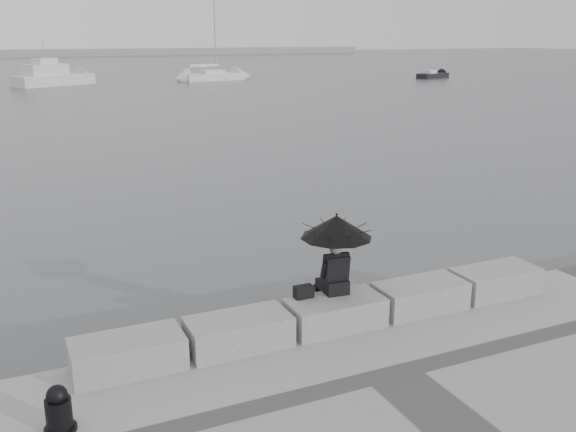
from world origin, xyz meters
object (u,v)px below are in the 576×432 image
mooring_bollard (59,412)px  small_motorboat (433,75)px  motor_cruiser (53,77)px  sailboat_right (213,76)px  seated_person (336,236)px

mooring_bollard → small_motorboat: bearing=49.6°
mooring_bollard → small_motorboat: mooring_bollard is taller
mooring_bollard → motor_cruiser: motor_cruiser is taller
sailboat_right → small_motorboat: bearing=-25.1°
mooring_bollard → sailboat_right: sailboat_right is taller
sailboat_right → motor_cruiser: (-17.33, -0.20, 0.36)m
seated_person → mooring_bollard: size_ratio=2.22×
motor_cruiser → small_motorboat: 43.31m
seated_person → small_motorboat: size_ratio=0.29×
seated_person → sailboat_right: (18.58, 63.06, -1.48)m
mooring_bollard → sailboat_right: size_ratio=0.05×
seated_person → mooring_bollard: seated_person is taller
sailboat_right → small_motorboat: 26.42m
sailboat_right → motor_cruiser: size_ratio=1.50×
sailboat_right → motor_cruiser: sailboat_right is taller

